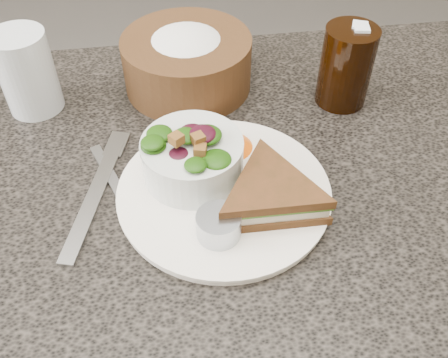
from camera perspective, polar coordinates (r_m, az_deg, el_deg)
name	(u,v)px	position (r m, az deg, el deg)	size (l,w,h in m)	color
dining_table	(218,322)	(0.95, -0.71, -15.99)	(1.00, 0.70, 0.75)	black
dinner_plate	(224,192)	(0.62, 0.00, -1.55)	(0.26, 0.26, 0.01)	white
sandwich	(271,194)	(0.59, 5.36, -1.76)	(0.15, 0.15, 0.04)	#4D2915
salad_bowl	(192,152)	(0.62, -3.65, 3.05)	(0.13, 0.13, 0.07)	silver
dressing_ramekin	(219,225)	(0.56, -0.61, -5.32)	(0.05, 0.05, 0.03)	#A0A7B0
orange_wedge	(230,140)	(0.67, 0.72, 4.53)	(0.06, 0.06, 0.03)	#ED5A08
fork	(94,198)	(0.64, -14.67, -2.17)	(0.02, 0.20, 0.01)	#999999
knife	(122,196)	(0.64, -11.60, -1.97)	(0.01, 0.21, 0.00)	#A9ADB6
bread_basket	(187,54)	(0.78, -4.28, 14.01)	(0.20, 0.20, 0.11)	#50331B
cola_glass	(347,63)	(0.76, 13.85, 12.77)	(0.08, 0.08, 0.13)	black
water_glass	(27,72)	(0.78, -21.61, 11.27)	(0.08, 0.08, 0.12)	silver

